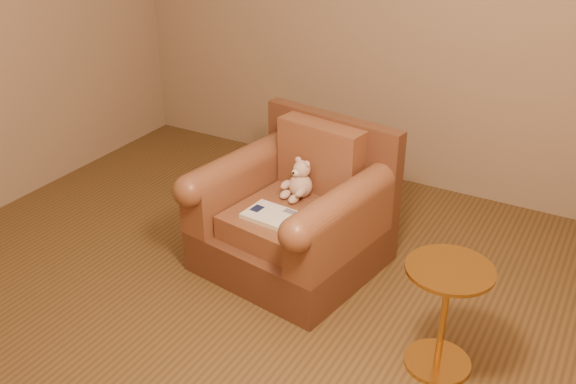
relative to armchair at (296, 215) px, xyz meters
The scene contains 5 objects.
floor 0.75m from the armchair, 93.68° to the right, with size 4.00×4.00×0.00m, color brown.
armchair is the anchor object (origin of this frame).
teddy_bear 0.18m from the armchair, 108.62° to the left, with size 0.17×0.20×0.23m.
guidebook 0.23m from the armchair, 92.99° to the right, with size 0.35×0.23×0.03m.
side_table 1.08m from the armchair, 23.55° to the right, with size 0.38×0.38×0.54m.
Camera 1 is at (1.55, -2.07, 2.09)m, focal length 40.00 mm.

